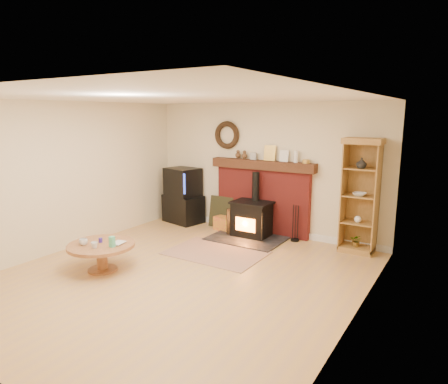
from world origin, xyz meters
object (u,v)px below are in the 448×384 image
Objects in this scene: tv_unit at (183,196)px; wood_stove at (251,220)px; coffee_table at (101,249)px; curio_cabinet at (360,196)px.

wood_stove is at bearing -6.18° from tv_unit.
tv_unit reaches higher than coffee_table.
tv_unit is at bearing 103.18° from coffee_table.
wood_stove reaches higher than tv_unit.
wood_stove is at bearing -171.83° from curio_cabinet.
curio_cabinet is 4.37m from coffee_table.
curio_cabinet is at bearing 44.11° from coffee_table.
coffee_table is (-1.13, -2.73, 0.01)m from wood_stove.
tv_unit is 0.61× the size of curio_cabinet.
curio_cabinet is at bearing 1.31° from tv_unit.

